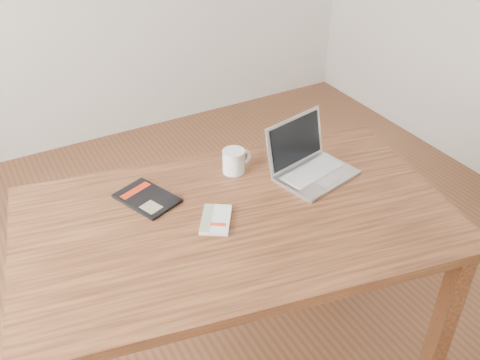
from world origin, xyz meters
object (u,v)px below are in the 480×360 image
desk (236,236)px  coffee_mug (234,161)px  white_guidebook (216,220)px  laptop (309,163)px  black_guidebook (147,198)px

desk → coffee_mug: size_ratio=13.05×
desk → white_guidebook: 0.12m
laptop → coffee_mug: size_ratio=2.70×
desk → white_guidebook: bearing=-176.4°
desk → white_guidebook: white_guidebook is taller
white_guidebook → coffee_mug: bearing=83.0°
coffee_mug → black_guidebook: bearing=174.7°
black_guidebook → coffee_mug: size_ratio=2.06×
black_guidebook → laptop: size_ratio=0.76×
white_guidebook → laptop: (0.46, 0.10, 0.04)m
white_guidebook → coffee_mug: (0.21, 0.24, 0.04)m
white_guidebook → black_guidebook: 0.28m
desk → coffee_mug: coffee_mug is taller
laptop → desk: bearing=-177.4°
coffee_mug → desk: bearing=-124.4°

